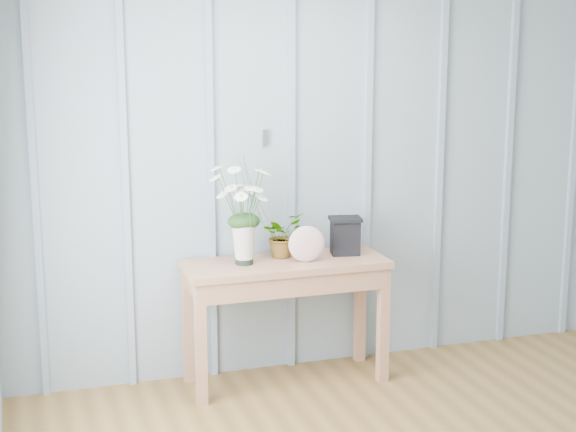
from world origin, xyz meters
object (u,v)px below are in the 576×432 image
object	(u,v)px
sideboard	(285,280)
carved_box	(345,235)
felt_disc_vessel	(307,244)
daisy_vase	(244,194)

from	to	relation	value
sideboard	carved_box	size ratio (longest dim) A/B	5.25
sideboard	felt_disc_vessel	world-z (taller)	felt_disc_vessel
felt_disc_vessel	carved_box	size ratio (longest dim) A/B	0.94
daisy_vase	felt_disc_vessel	xyz separation A→B (m)	(0.36, -0.07, -0.30)
daisy_vase	felt_disc_vessel	bearing A→B (deg)	-10.47
daisy_vase	sideboard	bearing A→B (deg)	-1.69
daisy_vase	felt_disc_vessel	size ratio (longest dim) A/B	3.04
sideboard	carved_box	xyz separation A→B (m)	(0.39, 0.04, 0.23)
daisy_vase	carved_box	size ratio (longest dim) A/B	2.86
sideboard	carved_box	bearing A→B (deg)	5.84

